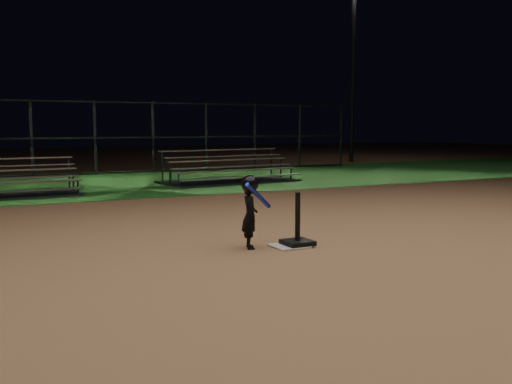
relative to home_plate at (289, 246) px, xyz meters
The scene contains 8 objects.
ground 0.01m from the home_plate, ahead, with size 80.00×80.00×0.00m, color #A16E48.
grass_strip 10.00m from the home_plate, 90.00° to the left, with size 60.00×8.00×0.01m, color #1E581C.
home_plate is the anchor object (origin of this frame).
batting_tee 0.19m from the home_plate, ahead, with size 0.38×0.38×0.72m.
child_batter 0.74m from the home_plate, 161.57° to the left, with size 0.49×0.48×0.99m.
bleacher_right 9.12m from the home_plate, 70.97° to the left, with size 4.07×2.30×0.95m.
backstop_fence 13.06m from the home_plate, 90.00° to the left, with size 20.08×0.08×2.50m.
light_pole_right 19.79m from the home_plate, 51.23° to the left, with size 0.90×0.53×8.30m.
Camera 1 is at (-3.83, -6.59, 1.63)m, focal length 40.03 mm.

